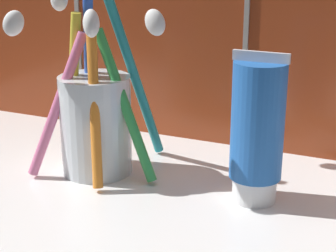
% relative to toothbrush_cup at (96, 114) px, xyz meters
% --- Properties ---
extents(sink_counter, '(0.78, 0.33, 0.02)m').
position_rel_toothbrush_cup_xyz_m(sink_counter, '(0.08, -0.04, -0.07)').
color(sink_counter, white).
rests_on(sink_counter, ground).
extents(toothbrush_cup, '(0.14, 0.14, 0.19)m').
position_rel_toothbrush_cup_xyz_m(toothbrush_cup, '(0.00, 0.00, 0.00)').
color(toothbrush_cup, silver).
rests_on(toothbrush_cup, sink_counter).
extents(toothpaste_tube, '(0.05, 0.04, 0.13)m').
position_rel_toothbrush_cup_xyz_m(toothpaste_tube, '(0.15, -0.00, 0.01)').
color(toothpaste_tube, white).
rests_on(toothpaste_tube, sink_counter).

